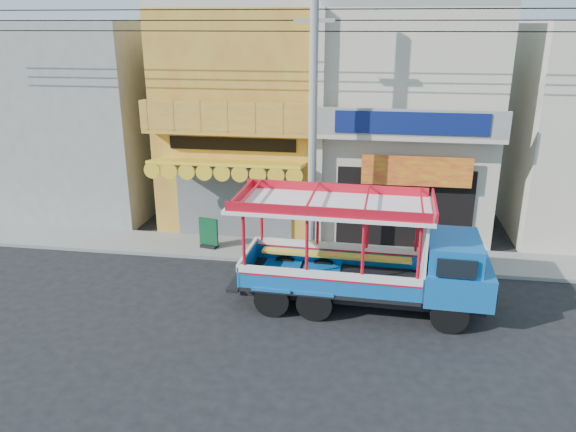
# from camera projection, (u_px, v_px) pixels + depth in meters

# --- Properties ---
(ground) EXTENTS (90.00, 90.00, 0.00)m
(ground) POSITION_uv_depth(u_px,v_px,m) (333.00, 313.00, 15.37)
(ground) COLOR black
(ground) RESTS_ON ground
(sidewalk) EXTENTS (30.00, 2.00, 0.12)m
(sidewalk) POSITION_uv_depth(u_px,v_px,m) (342.00, 255.00, 19.09)
(sidewalk) COLOR slate
(sidewalk) RESTS_ON ground
(shophouse_left) EXTENTS (6.00, 7.50, 8.24)m
(shophouse_left) POSITION_uv_depth(u_px,v_px,m) (251.00, 115.00, 22.06)
(shophouse_left) COLOR #C1732B
(shophouse_left) RESTS_ON ground
(shophouse_right) EXTENTS (6.00, 6.75, 8.24)m
(shophouse_right) POSITION_uv_depth(u_px,v_px,m) (406.00, 119.00, 21.17)
(shophouse_right) COLOR beige
(shophouse_right) RESTS_ON ground
(party_pilaster) EXTENTS (0.35, 0.30, 8.00)m
(party_pilaster) POSITION_uv_depth(u_px,v_px,m) (318.00, 134.00, 18.74)
(party_pilaster) COLOR beige
(party_pilaster) RESTS_ON ground
(filler_building_left) EXTENTS (6.00, 6.00, 7.60)m
(filler_building_left) POSITION_uv_depth(u_px,v_px,m) (86.00, 118.00, 23.23)
(filler_building_left) COLOR gray
(filler_building_left) RESTS_ON ground
(utility_pole) EXTENTS (28.00, 0.26, 9.00)m
(utility_pole) POSITION_uv_depth(u_px,v_px,m) (318.00, 110.00, 16.94)
(utility_pole) COLOR gray
(utility_pole) RESTS_ON ground
(songthaew_truck) EXTENTS (7.01, 2.54, 3.24)m
(songthaew_truck) POSITION_uv_depth(u_px,v_px,m) (380.00, 257.00, 15.11)
(songthaew_truck) COLOR black
(songthaew_truck) RESTS_ON ground
(green_sign) EXTENTS (0.69, 0.43, 1.06)m
(green_sign) POSITION_uv_depth(u_px,v_px,m) (209.00, 235.00, 19.43)
(green_sign) COLOR black
(green_sign) RESTS_ON sidewalk
(potted_plant_a) EXTENTS (1.08, 1.01, 0.95)m
(potted_plant_a) POSITION_uv_depth(u_px,v_px,m) (432.00, 248.00, 18.21)
(potted_plant_a) COLOR #1E621C
(potted_plant_a) RESTS_ON sidewalk
(potted_plant_b) EXTENTS (0.67, 0.70, 0.99)m
(potted_plant_b) POSITION_uv_depth(u_px,v_px,m) (434.00, 246.00, 18.37)
(potted_plant_b) COLOR #1E621C
(potted_plant_b) RESTS_ON sidewalk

